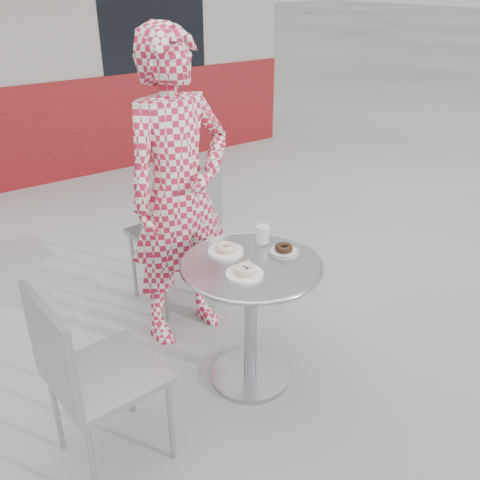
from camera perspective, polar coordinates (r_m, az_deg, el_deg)
ground at (r=2.96m, az=0.70°, el=-14.71°), size 60.00×60.00×0.00m
bistro_table at (r=2.66m, az=1.20°, el=-5.73°), size 0.70×0.70×0.71m
chair_far at (r=3.48m, az=-6.91°, el=-2.15°), size 0.48×0.49×0.95m
chair_left at (r=2.48m, az=-13.83°, el=-17.05°), size 0.46×0.45×0.89m
seated_person at (r=2.94m, az=-6.53°, el=4.95°), size 0.67×0.47×1.75m
plate_far at (r=2.66m, az=-1.54°, el=-1.00°), size 0.18×0.18×0.05m
plate_near at (r=2.47m, az=0.51°, el=-3.33°), size 0.18×0.18×0.05m
plate_checker at (r=2.67m, az=4.68°, el=-1.07°), size 0.16×0.16×0.04m
milk_cup at (r=2.74m, az=2.44°, el=0.65°), size 0.07×0.07×0.11m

